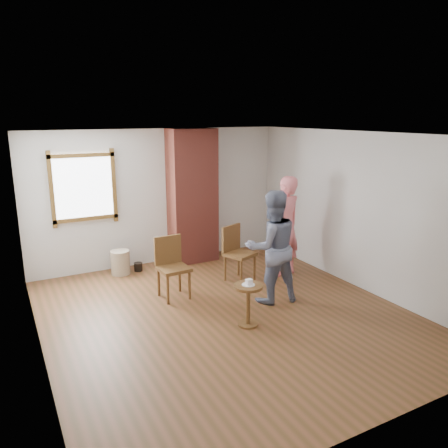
{
  "coord_description": "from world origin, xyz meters",
  "views": [
    {
      "loc": [
        -2.79,
        -5.18,
        2.87
      ],
      "look_at": [
        0.39,
        0.8,
        1.15
      ],
      "focal_mm": 35.0,
      "sensor_mm": 36.0,
      "label": 1
    }
  ],
  "objects_px": {
    "dining_chair_right": "(236,250)",
    "man": "(272,247)",
    "person_pink": "(285,226)",
    "stoneware_crock": "(120,262)",
    "side_table": "(248,298)",
    "dining_chair_left": "(171,264)"
  },
  "relations": [
    {
      "from": "dining_chair_right",
      "to": "man",
      "type": "height_order",
      "value": "man"
    },
    {
      "from": "dining_chair_right",
      "to": "person_pink",
      "type": "bearing_deg",
      "value": -31.39
    },
    {
      "from": "man",
      "to": "stoneware_crock",
      "type": "bearing_deg",
      "value": -44.01
    },
    {
      "from": "stoneware_crock",
      "to": "dining_chair_right",
      "type": "distance_m",
      "value": 2.16
    },
    {
      "from": "dining_chair_right",
      "to": "stoneware_crock",
      "type": "bearing_deg",
      "value": 124.34
    },
    {
      "from": "side_table",
      "to": "man",
      "type": "distance_m",
      "value": 1.05
    },
    {
      "from": "dining_chair_left",
      "to": "dining_chair_right",
      "type": "relative_size",
      "value": 1.01
    },
    {
      "from": "side_table",
      "to": "person_pink",
      "type": "relative_size",
      "value": 0.33
    },
    {
      "from": "dining_chair_right",
      "to": "person_pink",
      "type": "distance_m",
      "value": 0.98
    },
    {
      "from": "side_table",
      "to": "man",
      "type": "xyz_separation_m",
      "value": [
        0.75,
        0.55,
        0.48
      ]
    },
    {
      "from": "stoneware_crock",
      "to": "side_table",
      "type": "relative_size",
      "value": 0.74
    },
    {
      "from": "stoneware_crock",
      "to": "dining_chair_left",
      "type": "height_order",
      "value": "dining_chair_left"
    },
    {
      "from": "dining_chair_left",
      "to": "dining_chair_right",
      "type": "bearing_deg",
      "value": 3.95
    },
    {
      "from": "stoneware_crock",
      "to": "person_pink",
      "type": "relative_size",
      "value": 0.24
    },
    {
      "from": "dining_chair_right",
      "to": "side_table",
      "type": "xyz_separation_m",
      "value": [
        -0.72,
        -1.59,
        -0.14
      ]
    },
    {
      "from": "stoneware_crock",
      "to": "side_table",
      "type": "xyz_separation_m",
      "value": [
        1.02,
        -2.83,
        0.18
      ]
    },
    {
      "from": "man",
      "to": "person_pink",
      "type": "relative_size",
      "value": 0.97
    },
    {
      "from": "dining_chair_right",
      "to": "man",
      "type": "distance_m",
      "value": 1.09
    },
    {
      "from": "stoneware_crock",
      "to": "dining_chair_right",
      "type": "xyz_separation_m",
      "value": [
        1.74,
        -1.24,
        0.32
      ]
    },
    {
      "from": "stoneware_crock",
      "to": "man",
      "type": "xyz_separation_m",
      "value": [
        1.77,
        -2.28,
        0.66
      ]
    },
    {
      "from": "stoneware_crock",
      "to": "side_table",
      "type": "bearing_deg",
      "value": -70.12
    },
    {
      "from": "stoneware_crock",
      "to": "dining_chair_left",
      "type": "relative_size",
      "value": 0.45
    }
  ]
}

